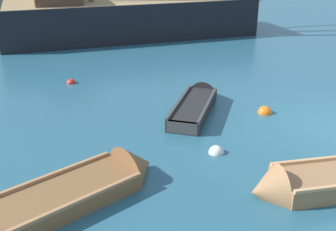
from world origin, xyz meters
The scene contains 7 objects.
sailing_ship centered at (-3.18, 13.17, 0.73)m, with size 15.67×4.31×12.15m.
rowboat_outer_right centered at (-2.71, -2.42, 0.13)m, with size 3.03×1.40×1.07m.
rowboat_portside centered at (-6.97, -1.06, 0.11)m, with size 3.74×2.58×1.19m.
rowboat_outer_left centered at (-3.34, 2.49, 0.12)m, with size 2.68×3.45×0.88m.
buoy_white centered at (-3.90, -0.31, 0.00)m, with size 0.37×0.37×0.37m, color white.
buoy_red centered at (-6.80, 6.11, 0.00)m, with size 0.33×0.33×0.33m, color red.
buoy_orange centered at (-1.51, 1.56, 0.00)m, with size 0.43×0.43×0.43m, color orange.
Camera 1 is at (-7.66, -8.41, 4.79)m, focal length 43.98 mm.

